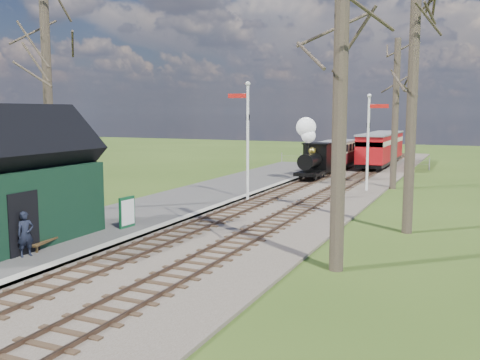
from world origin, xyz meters
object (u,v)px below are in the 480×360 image
object	(u,v)px
person	(26,234)
semaphore_near	(247,133)
locomotive	(313,153)
bench	(40,237)
red_carriage_a	(375,150)
sign_board	(127,212)
semaphore_far	(369,135)
coach	(335,154)
red_carriage_b	(386,146)
station_shed	(12,183)

from	to	relation	value
person	semaphore_near	bearing A→B (deg)	15.26
locomotive	bench	world-z (taller)	locomotive
locomotive	bench	bearing A→B (deg)	-97.72
red_carriage_a	sign_board	world-z (taller)	red_carriage_a
sign_board	bench	bearing A→B (deg)	-101.28
semaphore_far	coach	xyz separation A→B (m)	(-4.37, 9.51, -1.94)
bench	red_carriage_b	bearing A→B (deg)	81.16
coach	semaphore_far	bearing A→B (deg)	-65.30
sign_board	bench	distance (m)	3.87
locomotive	red_carriage_b	distance (m)	14.27
locomotive	sign_board	bearing A→B (deg)	-96.96
person	station_shed	bearing A→B (deg)	79.38
red_carriage_a	bench	world-z (taller)	red_carriage_a
semaphore_near	semaphore_far	distance (m)	7.91
semaphore_near	red_carriage_a	xyz separation A→B (m)	(3.37, 17.97, -2.02)
bench	person	distance (m)	1.09
bench	person	world-z (taller)	person
semaphore_far	person	xyz separation A→B (m)	(-6.95, -19.15, -2.44)
semaphore_near	locomotive	bearing A→B (deg)	85.42
red_carriage_b	station_shed	bearing A→B (deg)	-101.00
red_carriage_b	coach	bearing A→B (deg)	-108.08
semaphore_far	coach	distance (m)	10.64
semaphore_near	semaphore_far	bearing A→B (deg)	49.40
red_carriage_a	bench	distance (m)	30.69
semaphore_near	red_carriage_a	world-z (taller)	semaphore_near
bench	station_shed	bearing A→B (deg)	171.92
semaphore_far	red_carriage_a	distance (m)	12.23
red_carriage_a	person	world-z (taller)	red_carriage_a
station_shed	bench	size ratio (longest dim) A/B	4.42
station_shed	sign_board	distance (m)	4.42
semaphore_far	red_carriage_a	world-z (taller)	semaphore_far
station_shed	person	world-z (taller)	station_shed
semaphore_near	locomotive	distance (m)	9.63
station_shed	semaphore_far	bearing A→B (deg)	64.28
station_shed	person	bearing A→B (deg)	-33.69
red_carriage_b	bench	bearing A→B (deg)	-98.84
coach	sign_board	world-z (taller)	coach
red_carriage_a	sign_board	xyz separation A→B (m)	(-4.79, -26.38, -0.80)
semaphore_near	red_carriage_b	world-z (taller)	semaphore_near
bench	person	size ratio (longest dim) A/B	1.00
coach	locomotive	bearing A→B (deg)	-90.11
person	red_carriage_a	bearing A→B (deg)	13.63
semaphore_near	locomotive	world-z (taller)	semaphore_near
semaphore_far	locomotive	world-z (taller)	semaphore_far
red_carriage_b	sign_board	distance (m)	32.24
station_shed	sign_board	size ratio (longest dim) A/B	5.21
semaphore_far	red_carriage_b	xyz separation A→B (m)	(-1.77, 17.47, -1.75)
locomotive	sign_board	world-z (taller)	locomotive
red_carriage_a	semaphore_near	bearing A→B (deg)	-100.62
semaphore_near	locomotive	size ratio (longest dim) A/B	1.51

